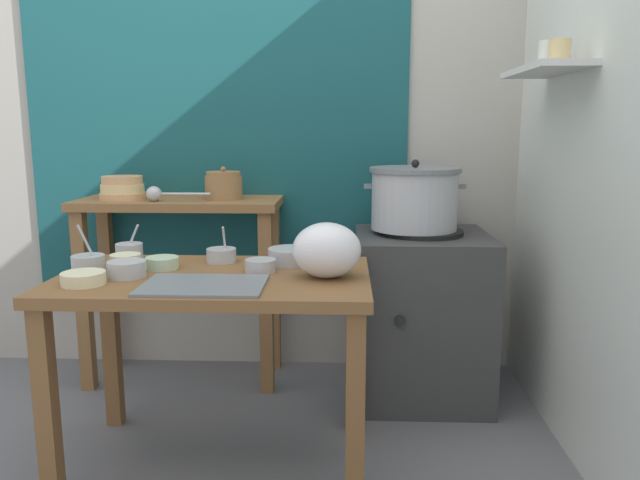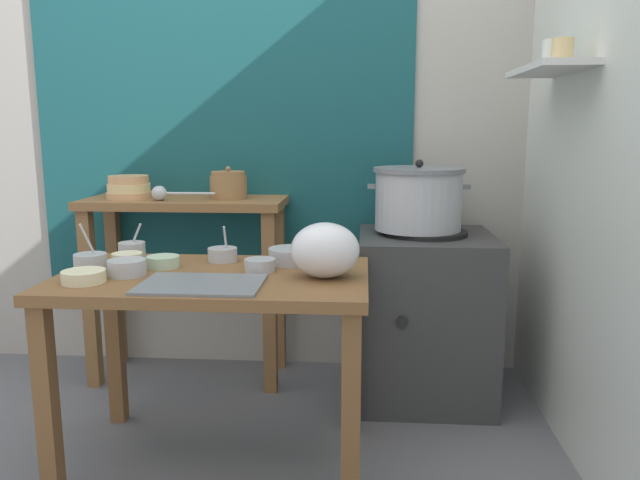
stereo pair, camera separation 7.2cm
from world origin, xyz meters
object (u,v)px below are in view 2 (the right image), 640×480
prep_table (215,304)px  prep_bowl_4 (127,267)px  stove_block (424,315)px  prep_bowl_5 (260,265)px  steamer_pot (418,199)px  clay_pot (228,185)px  prep_bowl_6 (90,261)px  plastic_bag (325,250)px  prep_bowl_3 (84,276)px  bowl_stack_enamel (129,188)px  prep_bowl_7 (132,250)px  prep_bowl_0 (163,261)px  back_shelf_table (186,244)px  prep_bowl_2 (223,254)px  prep_bowl_8 (127,259)px  ladle (162,193)px  serving_tray (201,284)px  prep_bowl_1 (291,255)px

prep_table → prep_bowl_4: (-0.30, -0.05, 0.14)m
stove_block → prep_bowl_5: stove_block is taller
steamer_pot → clay_pot: steamer_pot is taller
prep_bowl_6 → steamer_pot: bearing=27.2°
plastic_bag → prep_bowl_3: 0.82m
prep_table → prep_bowl_3: (-0.40, -0.16, 0.13)m
clay_pot → bowl_stack_enamel: clay_pot is taller
bowl_stack_enamel → prep_bowl_7: (0.21, -0.53, -0.19)m
prep_bowl_0 → prep_bowl_6: size_ratio=0.68×
back_shelf_table → prep_bowl_2: (0.31, -0.57, 0.07)m
prep_bowl_8 → ladle: bearing=95.4°
stove_block → clay_pot: size_ratio=4.48×
prep_table → ladle: ladle is taller
ladle → prep_bowl_3: ladle is taller
prep_table → serving_tray: 0.21m
stove_block → prep_bowl_7: 1.32m
prep_bowl_8 → prep_bowl_4: bearing=-68.8°
prep_table → prep_bowl_7: bearing=150.2°
back_shelf_table → ladle: ladle is taller
prep_table → prep_bowl_7: (-0.38, 0.22, 0.15)m
back_shelf_table → prep_bowl_3: 0.94m
prep_bowl_0 → prep_bowl_7: size_ratio=0.83×
ladle → prep_bowl_2: 0.63m
prep_bowl_4 → prep_bowl_6: 0.18m
back_shelf_table → prep_bowl_4: 0.83m
steamer_pot → clay_pot: bearing=172.9°
prep_table → prep_bowl_7: prep_bowl_7 is taller
clay_pot → prep_table: bearing=-81.7°
serving_tray → prep_bowl_4: 0.32m
prep_bowl_2 → prep_bowl_7: 0.37m
steamer_pot → serving_tray: steamer_pot is taller
stove_block → plastic_bag: 0.90m
prep_bowl_1 → prep_bowl_2: (-0.27, 0.02, -0.00)m
prep_table → stove_block: size_ratio=1.41×
ladle → bowl_stack_enamel: bearing=157.8°
back_shelf_table → bowl_stack_enamel: (-0.26, -0.02, 0.27)m
prep_bowl_4 → prep_bowl_5: size_ratio=1.19×
prep_table → prep_bowl_5: prep_bowl_5 is taller
prep_bowl_0 → prep_bowl_3: size_ratio=0.84×
clay_pot → serving_tray: size_ratio=0.44×
prep_bowl_5 → prep_bowl_6: prep_bowl_6 is taller
bowl_stack_enamel → steamer_pot: bearing=-3.6°
prep_bowl_1 → clay_pot: bearing=122.2°
back_shelf_table → prep_bowl_2: bearing=-61.0°
stove_block → ladle: ladle is taller
prep_bowl_0 → prep_bowl_8: prep_bowl_8 is taller
prep_bowl_4 → ladle: bearing=98.5°
prep_bowl_6 → clay_pot: bearing=64.8°
stove_block → prep_bowl_8: size_ratio=6.97×
clay_pot → prep_bowl_8: 0.76m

